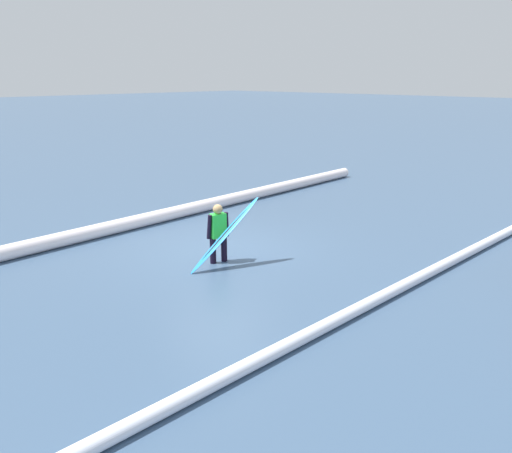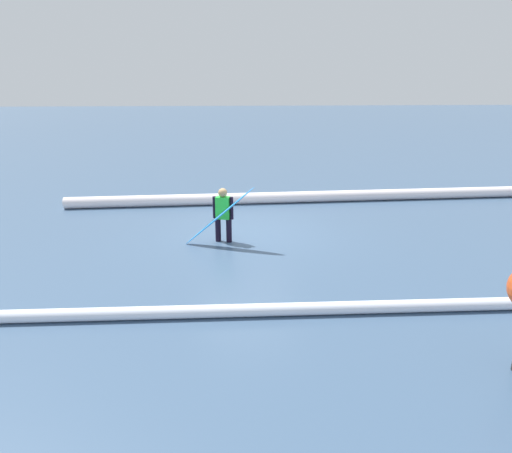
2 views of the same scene
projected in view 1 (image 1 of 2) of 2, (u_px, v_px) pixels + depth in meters
ground_plane at (221, 249)px, 12.88m from camera, size 196.38×196.38×0.00m
surfer at (218, 230)px, 11.79m from camera, size 0.50×0.29×1.36m
surfboard at (225, 235)px, 11.50m from camera, size 1.74×0.68×1.53m
wave_crest_foreground at (205, 205)px, 16.45m from camera, size 15.77×0.49×0.37m
wave_crest_midground at (282, 348)px, 8.00m from camera, size 25.45×1.42×0.22m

